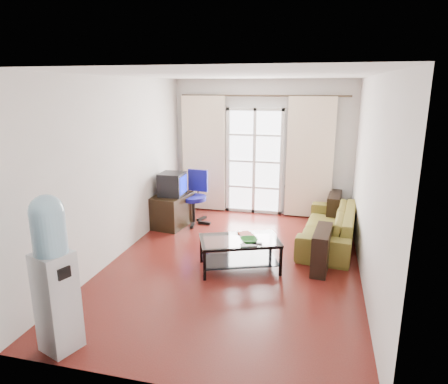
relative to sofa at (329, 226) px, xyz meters
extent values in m
plane|color=maroon|center=(-1.36, -1.18, -0.30)|extent=(5.20, 5.20, 0.00)
plane|color=white|center=(-1.36, -1.18, 2.40)|extent=(5.20, 5.20, 0.00)
cube|color=silver|center=(-1.36, 1.42, 1.05)|extent=(3.60, 0.02, 2.70)
cube|color=silver|center=(-1.36, -3.78, 1.05)|extent=(3.60, 0.02, 2.70)
cube|color=silver|center=(-3.16, -1.18, 1.05)|extent=(0.02, 5.20, 2.70)
cube|color=silver|center=(0.44, -1.18, 1.05)|extent=(0.02, 5.20, 2.70)
cube|color=white|center=(-1.51, 1.38, 0.78)|extent=(1.01, 0.02, 2.04)
cube|color=white|center=(-1.51, 1.36, 0.78)|extent=(1.16, 0.06, 2.15)
cylinder|color=#4C3F2D|center=(-1.36, 1.32, 2.08)|extent=(3.30, 0.04, 0.04)
cube|color=#FFEBCD|center=(-2.56, 1.30, 0.90)|extent=(0.90, 0.07, 2.35)
cube|color=#FFEBCD|center=(-0.41, 1.30, 0.90)|extent=(0.90, 0.07, 2.35)
cube|color=gray|center=(-0.56, 1.32, 0.03)|extent=(0.64, 0.12, 0.64)
imported|color=olive|center=(0.00, 0.00, 0.00)|extent=(2.20, 1.20, 0.60)
cube|color=silver|center=(-1.24, -1.33, 0.15)|extent=(1.27, 1.00, 0.01)
cube|color=black|center=(-1.24, -1.33, -0.16)|extent=(1.20, 0.92, 0.01)
cube|color=black|center=(-1.63, -1.79, -0.07)|extent=(0.05, 0.05, 0.45)
cube|color=black|center=(-0.64, -1.41, -0.07)|extent=(0.05, 0.05, 0.45)
cube|color=black|center=(-1.84, -1.25, -0.07)|extent=(0.05, 0.05, 0.45)
cube|color=black|center=(-0.86, -0.87, -0.07)|extent=(0.05, 0.05, 0.45)
imported|color=#30854E|center=(-1.09, -1.41, 0.18)|extent=(0.40, 0.40, 0.06)
imported|color=#963612|center=(-1.26, -1.21, 0.17)|extent=(0.42, 0.42, 0.02)
cube|color=black|center=(-0.99, -1.45, 0.16)|extent=(0.18, 0.05, 0.02)
cube|color=black|center=(-2.85, 0.18, 0.00)|extent=(0.66, 0.89, 0.60)
cube|color=black|center=(-2.83, 0.18, 0.51)|extent=(0.43, 0.47, 0.42)
cube|color=#0C19E5|center=(-2.62, 0.18, 0.51)|extent=(0.02, 0.37, 0.31)
cube|color=black|center=(-3.02, 0.17, 0.51)|extent=(0.13, 0.31, 0.28)
cylinder|color=black|center=(-2.50, 0.41, -0.04)|extent=(0.06, 0.06, 0.51)
cylinder|color=navy|center=(-2.50, 0.41, 0.20)|extent=(0.49, 0.49, 0.08)
cube|color=navy|center=(-2.48, 0.63, 0.50)|extent=(0.40, 0.10, 0.42)
cube|color=silver|center=(-2.61, -3.53, 0.22)|extent=(0.42, 0.42, 1.03)
cylinder|color=#8BBBD7|center=(-2.61, -3.53, 0.94)|extent=(0.31, 0.31, 0.41)
sphere|color=#8BBBD7|center=(-2.61, -3.53, 1.15)|extent=(0.31, 0.31, 0.31)
cube|color=black|center=(-2.46, -3.59, 0.57)|extent=(0.09, 0.14, 0.11)
camera|label=1|loc=(-0.18, -6.53, 2.26)|focal=32.00mm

